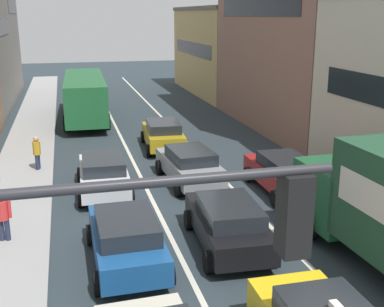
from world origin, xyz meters
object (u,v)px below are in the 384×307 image
pedestrian_mid_sidewalk (3,216)px  sedan_right_lane_behind_truck (284,173)px  wagon_left_lane_second (126,238)px  pedestrian_far_sidewalk (37,152)px  sedan_left_lane_third (103,173)px  sedan_centre_lane_second (228,223)px  hatchback_centre_lane_third (189,164)px  bus_mid_queue_primary (85,94)px  coupe_centre_lane_fourth (163,134)px

pedestrian_mid_sidewalk → sedan_right_lane_behind_truck: bearing=111.7°
wagon_left_lane_second → sedan_right_lane_behind_truck: (6.78, 4.34, 0.00)m
pedestrian_far_sidewalk → sedan_left_lane_third: bearing=-37.4°
sedan_centre_lane_second → pedestrian_far_sidewalk: (-5.89, 9.17, 0.15)m
wagon_left_lane_second → sedan_right_lane_behind_truck: bearing=-57.9°
hatchback_centre_lane_third → bus_mid_queue_primary: 14.66m
hatchback_centre_lane_third → pedestrian_far_sidewalk: (-6.23, 3.11, 0.15)m
pedestrian_far_sidewalk → sedan_centre_lane_second: bearing=-42.6°
sedan_centre_lane_second → wagon_left_lane_second: same height
wagon_left_lane_second → coupe_centre_lane_fourth: same height
sedan_centre_lane_second → pedestrian_far_sidewalk: bearing=36.0°
sedan_left_lane_third → sedan_centre_lane_second: bearing=-149.2°
wagon_left_lane_second → pedestrian_mid_sidewalk: (-3.47, 2.18, 0.15)m
sedan_left_lane_third → pedestrian_far_sidewalk: (-2.65, 3.41, 0.15)m
bus_mid_queue_primary → pedestrian_mid_sidewalk: bearing=171.4°
sedan_centre_lane_second → wagon_left_lane_second: size_ratio=1.02×
hatchback_centre_lane_third → coupe_centre_lane_fourth: bearing=-3.5°
wagon_left_lane_second → sedan_right_lane_behind_truck: 8.05m
hatchback_centre_lane_third → pedestrian_far_sidewalk: size_ratio=2.65×
sedan_centre_lane_second → hatchback_centre_lane_third: bearing=0.0°
sedan_centre_lane_second → coupe_centre_lane_fourth: (0.33, 11.70, 0.00)m
sedan_right_lane_behind_truck → pedestrian_mid_sidewalk: 10.47m
wagon_left_lane_second → hatchback_centre_lane_third: (3.44, 6.37, 0.00)m
sedan_left_lane_third → wagon_left_lane_second: bearing=-177.2°
sedan_left_lane_third → pedestrian_mid_sidewalk: 5.12m
sedan_centre_lane_second → coupe_centre_lane_fourth: 11.71m
pedestrian_far_sidewalk → bus_mid_queue_primary: bearing=91.3°
bus_mid_queue_primary → sedan_right_lane_behind_truck: bearing=-155.2°
sedan_right_lane_behind_truck → sedan_centre_lane_second: bearing=138.4°
sedan_left_lane_third → pedestrian_mid_sidewalk: (-3.33, -3.89, 0.15)m
hatchback_centre_lane_third → pedestrian_mid_sidewalk: bearing=117.6°
wagon_left_lane_second → pedestrian_mid_sidewalk: pedestrian_mid_sidewalk is taller
hatchback_centre_lane_third → bus_mid_queue_primary: size_ratio=0.42×
coupe_centre_lane_fourth → bus_mid_queue_primary: (-3.58, 8.54, 0.96)m
sedan_centre_lane_second → pedestrian_mid_sidewalk: size_ratio=2.65×
wagon_left_lane_second → sedan_right_lane_behind_truck: size_ratio=1.00×
pedestrian_mid_sidewalk → pedestrian_far_sidewalk: (0.68, 7.29, 0.00)m
coupe_centre_lane_fourth → pedestrian_mid_sidewalk: bearing=148.6°
hatchback_centre_lane_third → sedan_left_lane_third: size_ratio=1.01×
wagon_left_lane_second → sedan_left_lane_third: 6.07m
sedan_left_lane_third → pedestrian_mid_sidewalk: size_ratio=2.62×
bus_mid_queue_primary → pedestrian_mid_sidewalk: 18.68m
sedan_left_lane_third → sedan_right_lane_behind_truck: (6.92, -1.73, 0.00)m
wagon_left_lane_second → bus_mid_queue_primary: size_ratio=0.41×
sedan_left_lane_third → bus_mid_queue_primary: 14.51m
hatchback_centre_lane_third → bus_mid_queue_primary: (-3.58, 14.18, 0.96)m
sedan_centre_lane_second → bus_mid_queue_primary: (-3.24, 20.24, 0.96)m
hatchback_centre_lane_third → sedan_left_lane_third: (-3.58, -0.30, 0.00)m
wagon_left_lane_second → sedan_left_lane_third: same height
sedan_centre_lane_second → pedestrian_far_sidewalk: size_ratio=2.65×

